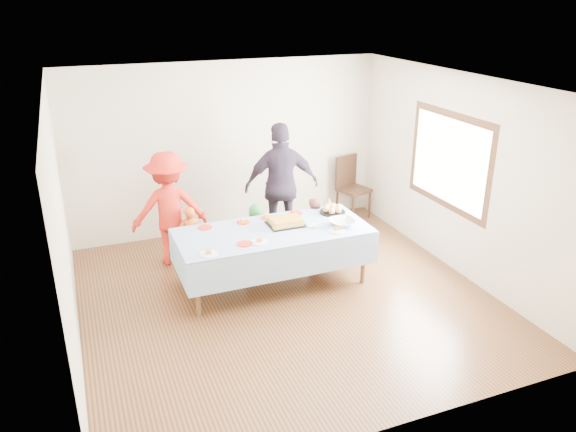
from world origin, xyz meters
The scene contains 22 objects.
ground centered at (0.00, 0.00, 0.00)m, with size 5.00×5.00×0.00m, color #492614.
room_walls centered at (0.05, 0.00, 1.77)m, with size 5.04×5.04×2.72m.
party_table centered at (-0.01, 0.41, 0.72)m, with size 2.50×1.10×0.78m.
birthday_cake centered at (0.21, 0.51, 0.82)m, with size 0.48×0.37×0.08m.
rolls_tray centered at (0.97, 0.68, 0.83)m, with size 0.36×0.36×0.11m.
punch_bowl centered at (0.89, 0.22, 0.82)m, with size 0.34×0.34×0.08m, color silver.
party_hat centered at (1.00, 0.87, 0.86)m, with size 0.09×0.09×0.16m, color silver.
fork_pile centered at (0.53, 0.27, 0.81)m, with size 0.24×0.18×0.07m, color white, non-canonical shape.
plate_red_far_a centered at (-0.82, 0.81, 0.79)m, with size 0.19×0.19×0.01m, color red.
plate_red_far_b centered at (-0.30, 0.79, 0.79)m, with size 0.17×0.17×0.01m, color red.
plate_red_far_c centered at (0.05, 0.82, 0.79)m, with size 0.17×0.17×0.01m, color red.
plate_red_far_d centered at (0.48, 0.83, 0.79)m, with size 0.19×0.19×0.01m, color red.
plate_red_near centered at (-0.49, 0.13, 0.79)m, with size 0.19×0.19×0.01m, color red.
plate_white_left centered at (-0.97, 0.01, 0.79)m, with size 0.21×0.21×0.01m, color white.
plate_white_mid centered at (-0.30, 0.11, 0.79)m, with size 0.21×0.21×0.01m, color white.
plate_white_right centered at (0.74, 0.08, 0.79)m, with size 0.22×0.22×0.01m, color white.
dining_chair centered at (2.07, 2.24, 0.59)m, with size 0.57×0.57×1.06m.
toddler_left centered at (-0.91, 1.37, 0.44)m, with size 0.32×0.21×0.88m, color orange.
toddler_mid centered at (0.02, 1.19, 0.42)m, with size 0.41×0.27×0.84m, color #2A7E35.
toddler_right centered at (0.81, 0.99, 0.45)m, with size 0.44×0.34×0.91m, color #AE5F51.
adult_left centered at (-1.14, 1.58, 0.82)m, with size 1.06×0.61×1.64m, color red.
adult_right centered at (0.55, 1.57, 0.95)m, with size 1.12×0.46×1.90m, color #312736.
Camera 1 is at (-2.29, -5.86, 3.65)m, focal length 35.00 mm.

